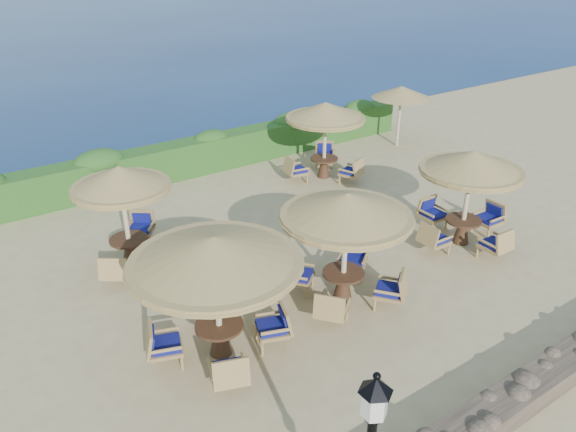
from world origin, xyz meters
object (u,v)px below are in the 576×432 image
(cafe_set_0, at_px, (215,271))
(cafe_set_3, at_px, (122,194))
(cafe_set_2, at_px, (469,182))
(cafe_set_1, at_px, (346,227))
(cafe_set_4, at_px, (325,125))
(extra_parasol, at_px, (401,92))

(cafe_set_0, xyz_separation_m, cafe_set_3, (-0.18, 4.42, -0.01))
(cafe_set_3, bearing_deg, cafe_set_2, -27.90)
(cafe_set_1, distance_m, cafe_set_4, 7.43)
(cafe_set_3, height_order, cafe_set_4, same)
(extra_parasol, height_order, cafe_set_0, cafe_set_0)
(extra_parasol, relative_size, cafe_set_0, 0.72)
(cafe_set_0, relative_size, cafe_set_2, 1.18)
(extra_parasol, distance_m, cafe_set_1, 11.21)
(cafe_set_0, distance_m, cafe_set_1, 3.25)
(cafe_set_1, xyz_separation_m, cafe_set_2, (4.38, 0.20, -0.07))
(cafe_set_4, bearing_deg, cafe_set_2, -88.75)
(cafe_set_2, relative_size, cafe_set_3, 1.05)
(extra_parasol, bearing_deg, cafe_set_0, -149.26)
(extra_parasol, distance_m, cafe_set_2, 8.11)
(cafe_set_0, relative_size, cafe_set_1, 1.13)
(cafe_set_0, distance_m, cafe_set_4, 9.72)
(cafe_set_1, relative_size, cafe_set_4, 1.06)
(cafe_set_0, bearing_deg, cafe_set_3, 92.27)
(cafe_set_1, bearing_deg, cafe_set_0, -178.33)
(cafe_set_0, bearing_deg, cafe_set_2, 2.21)
(extra_parasol, bearing_deg, cafe_set_1, -141.17)
(cafe_set_4, bearing_deg, cafe_set_1, -124.85)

